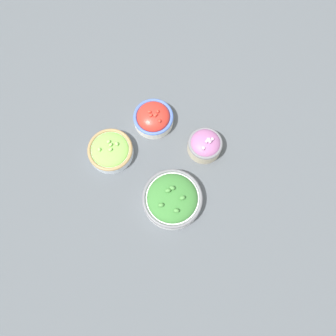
# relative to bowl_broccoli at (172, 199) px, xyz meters

# --- Properties ---
(ground_plane) EXTENTS (3.00, 3.00, 0.00)m
(ground_plane) POSITION_rel_bowl_broccoli_xyz_m (-0.08, 0.06, -0.03)
(ground_plane) COLOR #4C5156
(bowl_broccoli) EXTENTS (0.20, 0.20, 0.08)m
(bowl_broccoli) POSITION_rel_bowl_broccoli_xyz_m (0.00, 0.00, 0.00)
(bowl_broccoli) COLOR white
(bowl_broccoli) RESTS_ON ground_plane
(bowl_cherry_tomatoes) EXTENTS (0.14, 0.14, 0.08)m
(bowl_cherry_tomatoes) POSITION_rel_bowl_broccoli_xyz_m (-0.25, 0.15, 0.00)
(bowl_cherry_tomatoes) COLOR silver
(bowl_cherry_tomatoes) RESTS_ON ground_plane
(bowl_red_onion) EXTENTS (0.12, 0.12, 0.08)m
(bowl_red_onion) POSITION_rel_bowl_broccoli_xyz_m (-0.05, 0.21, 0.01)
(bowl_red_onion) COLOR beige
(bowl_red_onion) RESTS_ON ground_plane
(bowl_lettuce) EXTENTS (0.15, 0.15, 0.06)m
(bowl_lettuce) POSITION_rel_bowl_broccoli_xyz_m (-0.27, -0.03, -0.00)
(bowl_lettuce) COLOR silver
(bowl_lettuce) RESTS_ON ground_plane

